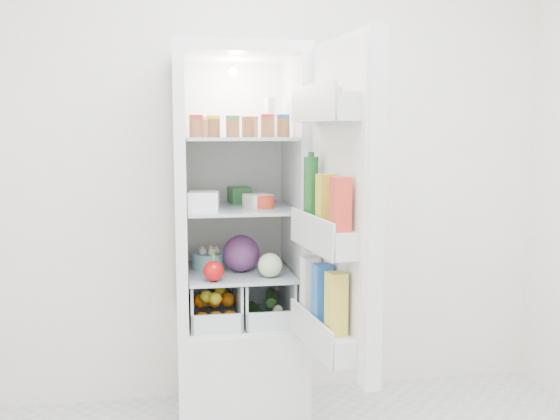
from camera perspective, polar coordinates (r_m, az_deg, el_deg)
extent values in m
cube|color=white|center=(3.29, -0.92, 5.22)|extent=(3.00, 0.02, 2.60)
cube|color=white|center=(3.20, -3.72, -14.16)|extent=(0.60, 0.60, 0.50)
cube|color=white|center=(3.00, -3.96, 14.10)|extent=(0.60, 0.60, 0.05)
cube|color=white|center=(3.26, -4.35, 2.11)|extent=(0.60, 0.05, 1.25)
cube|color=white|center=(2.98, -9.13, 1.55)|extent=(0.05, 0.60, 1.25)
cube|color=white|center=(3.03, 1.32, 1.74)|extent=(0.05, 0.60, 1.25)
cube|color=white|center=(3.23, -4.30, 2.06)|extent=(0.50, 0.01, 1.25)
sphere|color=white|center=(3.20, -4.34, 12.49)|extent=(0.05, 0.05, 0.05)
cube|color=#A1B5BC|center=(3.03, -3.75, -5.66)|extent=(0.49, 0.53, 0.01)
cube|color=#A1B5BC|center=(2.98, -3.80, 0.17)|extent=(0.49, 0.53, 0.02)
cube|color=#A1B5BC|center=(2.95, -3.85, 6.53)|extent=(0.49, 0.53, 0.02)
cylinder|color=#B21919|center=(2.80, -7.68, 7.47)|extent=(0.06, 0.06, 0.08)
cylinder|color=gold|center=(2.86, -6.10, 7.49)|extent=(0.06, 0.06, 0.08)
cylinder|color=#267226|center=(2.79, -4.34, 7.52)|extent=(0.06, 0.06, 0.08)
cylinder|color=brown|center=(2.89, -2.93, 7.52)|extent=(0.06, 0.06, 0.08)
cylinder|color=#B21919|center=(2.83, -1.14, 7.53)|extent=(0.06, 0.06, 0.08)
cylinder|color=#194C8C|center=(2.90, 0.29, 7.53)|extent=(0.06, 0.06, 0.08)
cylinder|color=#BF8C19|center=(3.04, -7.07, 7.46)|extent=(0.06, 0.06, 0.08)
cylinder|color=#4C4C4C|center=(3.08, -2.58, 7.50)|extent=(0.06, 0.06, 0.08)
cylinder|color=white|center=(3.02, -0.88, 8.48)|extent=(0.06, 0.06, 0.19)
cube|color=white|center=(2.84, -6.97, 0.81)|extent=(0.15, 0.15, 0.09)
cube|color=white|center=(2.94, -2.03, 0.86)|extent=(0.14, 0.14, 0.06)
cylinder|color=red|center=(2.90, -1.42, 0.75)|extent=(0.10, 0.10, 0.06)
cube|color=#B7B7BB|center=(3.06, -6.98, 0.80)|extent=(0.15, 0.12, 0.04)
cube|color=#3B8243|center=(3.14, -3.72, 1.40)|extent=(0.11, 0.15, 0.08)
sphere|color=#561D4C|center=(2.99, -3.57, -3.98)|extent=(0.18, 0.18, 0.18)
sphere|color=#BE0B0E|center=(2.81, -6.09, -5.58)|extent=(0.09, 0.09, 0.09)
cylinder|color=#8ABFCE|center=(3.07, -6.51, -4.64)|extent=(0.21, 0.21, 0.08)
sphere|color=beige|center=(2.87, -0.92, -5.07)|extent=(0.11, 0.11, 0.11)
sphere|color=orange|center=(2.95, -7.15, -9.88)|extent=(0.07, 0.07, 0.07)
sphere|color=orange|center=(2.95, -5.87, -9.85)|extent=(0.07, 0.07, 0.07)
sphere|color=orange|center=(2.96, -4.60, -9.80)|extent=(0.07, 0.07, 0.07)
sphere|color=orange|center=(3.05, -7.27, -8.24)|extent=(0.07, 0.07, 0.07)
sphere|color=orange|center=(3.05, -6.04, -8.20)|extent=(0.07, 0.07, 0.07)
sphere|color=orange|center=(3.06, -4.81, -8.17)|extent=(0.07, 0.07, 0.07)
sphere|color=yellow|center=(2.98, -6.75, -7.88)|extent=(0.06, 0.06, 0.06)
sphere|color=yellow|center=(3.09, -5.55, -7.32)|extent=(0.06, 0.06, 0.06)
sphere|color=yellow|center=(2.95, -5.92, -8.06)|extent=(0.06, 0.06, 0.06)
cylinder|color=#214918|center=(3.09, -2.17, -9.24)|extent=(0.09, 0.21, 0.05)
cylinder|color=#214918|center=(3.13, -0.83, -8.04)|extent=(0.08, 0.21, 0.05)
sphere|color=white|center=(2.98, -1.10, -9.85)|extent=(0.05, 0.05, 0.05)
sphere|color=white|center=(3.00, -0.20, -9.14)|extent=(0.05, 0.05, 0.05)
cube|color=white|center=(2.48, 5.95, 0.48)|extent=(0.13, 0.60, 1.30)
cube|color=white|center=(2.46, 5.19, 0.45)|extent=(0.07, 0.56, 1.26)
cube|color=silver|center=(2.43, 4.18, 9.23)|extent=(0.17, 0.51, 0.10)
cube|color=silver|center=(2.46, 4.08, -2.48)|extent=(0.17, 0.51, 0.10)
cube|color=silver|center=(2.56, 3.99, -11.34)|extent=(0.17, 0.51, 0.10)
sphere|color=#B0794F|center=(2.32, 5.11, 10.80)|extent=(0.05, 0.05, 0.05)
sphere|color=#B0794F|center=(2.39, 4.41, 10.70)|extent=(0.05, 0.05, 0.05)
sphere|color=#B0794F|center=(2.47, 3.75, 10.59)|extent=(0.05, 0.05, 0.05)
cylinder|color=#17501E|center=(2.58, 2.85, 2.00)|extent=(0.06, 0.06, 0.26)
cube|color=gold|center=(2.41, 4.23, 0.92)|extent=(0.07, 0.07, 0.20)
cube|color=red|center=(2.27, 5.54, 0.52)|extent=(0.07, 0.07, 0.20)
cube|color=white|center=(2.65, 2.79, -6.87)|extent=(0.08, 0.08, 0.24)
cube|color=blue|center=(2.51, 3.91, -7.67)|extent=(0.08, 0.08, 0.24)
cube|color=yellow|center=(2.37, 5.16, -8.54)|extent=(0.08, 0.08, 0.24)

